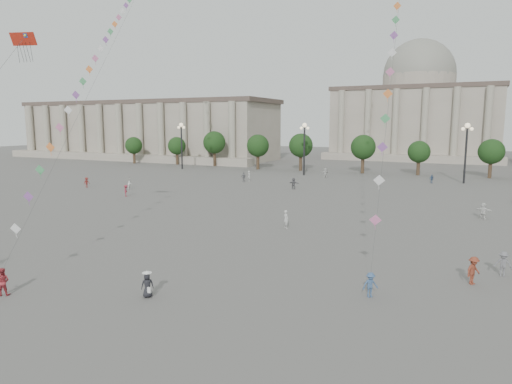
% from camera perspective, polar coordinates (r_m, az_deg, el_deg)
% --- Properties ---
extents(ground, '(360.00, 360.00, 0.00)m').
position_cam_1_polar(ground, '(26.63, -14.90, -15.20)').
color(ground, '#5C5A57').
rests_on(ground, ground).
extents(hall_west, '(84.00, 26.22, 17.20)m').
position_cam_1_polar(hall_west, '(144.59, -13.77, 7.50)').
color(hall_west, gray).
rests_on(hall_west, ground).
extents(hall_central, '(48.30, 34.30, 35.50)m').
position_cam_1_polar(hall_central, '(148.54, 19.45, 9.53)').
color(hall_central, gray).
rests_on(hall_central, ground).
extents(tree_row, '(137.12, 5.12, 8.00)m').
position_cam_1_polar(tree_row, '(97.87, 15.98, 5.23)').
color(tree_row, '#3B291D').
rests_on(tree_row, ground).
extents(lamp_post_far_west, '(2.00, 0.90, 10.65)m').
position_cam_1_polar(lamp_post_far_west, '(107.48, -9.30, 6.76)').
color(lamp_post_far_west, '#262628').
rests_on(lamp_post_far_west, ground).
extents(lamp_post_mid_west, '(2.00, 0.90, 10.65)m').
position_cam_1_polar(lamp_post_mid_west, '(93.75, 6.07, 6.57)').
color(lamp_post_mid_west, '#262628').
rests_on(lamp_post_mid_west, ground).
extents(lamp_post_mid_east, '(2.00, 0.90, 10.65)m').
position_cam_1_polar(lamp_post_mid_east, '(88.47, 24.82, 5.71)').
color(lamp_post_mid_east, '#262628').
rests_on(lamp_post_mid_east, ground).
extents(person_crowd_0, '(0.95, 0.82, 1.53)m').
position_cam_1_polar(person_crowd_0, '(87.19, 21.10, 1.55)').
color(person_crowd_0, '#36507B').
rests_on(person_crowd_0, ground).
extents(person_crowd_1, '(0.96, 1.06, 1.76)m').
position_cam_1_polar(person_crowd_1, '(76.85, -15.49, 1.02)').
color(person_crowd_1, silver).
rests_on(person_crowd_1, ground).
extents(person_crowd_2, '(0.83, 1.20, 1.70)m').
position_cam_1_polar(person_crowd_2, '(80.81, -20.41, 1.13)').
color(person_crowd_2, maroon).
rests_on(person_crowd_2, ground).
extents(person_crowd_4, '(1.67, 1.64, 1.91)m').
position_cam_1_polar(person_crowd_4, '(90.73, 8.64, 2.41)').
color(person_crowd_4, silver).
rests_on(person_crowd_4, ground).
extents(person_crowd_6, '(1.22, 0.80, 1.77)m').
position_cam_1_polar(person_crowd_6, '(36.59, 28.50, -7.90)').
color(person_crowd_6, slate).
rests_on(person_crowd_6, ground).
extents(person_crowd_7, '(1.76, 0.82, 1.83)m').
position_cam_1_polar(person_crowd_7, '(56.94, 26.53, -2.12)').
color(person_crowd_7, silver).
rests_on(person_crowd_7, ground).
extents(person_crowd_8, '(1.26, 1.41, 1.89)m').
position_cam_1_polar(person_crowd_8, '(33.86, 25.53, -8.85)').
color(person_crowd_8, brown).
rests_on(person_crowd_8, ground).
extents(person_crowd_10, '(0.74, 0.83, 1.91)m').
position_cam_1_polar(person_crowd_10, '(84.01, -0.86, 2.01)').
color(person_crowd_10, silver).
rests_on(person_crowd_10, ground).
extents(person_crowd_12, '(1.76, 0.72, 1.84)m').
position_cam_1_polar(person_crowd_12, '(74.05, 4.72, 1.06)').
color(person_crowd_12, '#5B5A5E').
rests_on(person_crowd_12, ground).
extents(person_crowd_13, '(0.81, 0.77, 1.87)m').
position_cam_1_polar(person_crowd_13, '(46.54, 3.77, -3.42)').
color(person_crowd_13, '#BBBBB6').
rests_on(person_crowd_13, ground).
extents(person_crowd_16, '(1.01, 0.45, 1.71)m').
position_cam_1_polar(person_crowd_16, '(83.35, -1.56, 1.89)').
color(person_crowd_16, slate).
rests_on(person_crowd_16, ground).
extents(person_crowd_17, '(1.15, 1.27, 1.71)m').
position_cam_1_polar(person_crowd_17, '(69.16, -15.93, 0.16)').
color(person_crowd_17, maroon).
rests_on(person_crowd_17, ground).
extents(kite_flyer_0, '(1.07, 0.99, 1.75)m').
position_cam_1_polar(kite_flyer_0, '(32.87, -29.13, -9.76)').
color(kite_flyer_0, '#A02B33').
rests_on(kite_flyer_0, ground).
extents(kite_flyer_1, '(1.16, 1.08, 1.57)m').
position_cam_1_polar(kite_flyer_1, '(29.42, 14.11, -11.19)').
color(kite_flyer_1, '#395681').
rests_on(kite_flyer_1, ground).
extents(hat_person, '(0.88, 0.88, 1.69)m').
position_cam_1_polar(hat_person, '(29.30, -13.43, -11.15)').
color(hat_person, black).
rests_on(hat_person, ground).
extents(dragon_kite, '(4.06, 9.39, 24.51)m').
position_cam_1_polar(dragon_kite, '(44.63, -27.18, 15.58)').
color(dragon_kite, '#AB2112').
rests_on(dragon_kite, ground).
extents(kite_train_west, '(25.57, 46.77, 64.82)m').
position_cam_1_polar(kite_train_west, '(59.01, -17.75, 17.99)').
color(kite_train_west, '#3F3F3F').
rests_on(kite_train_west, ground).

